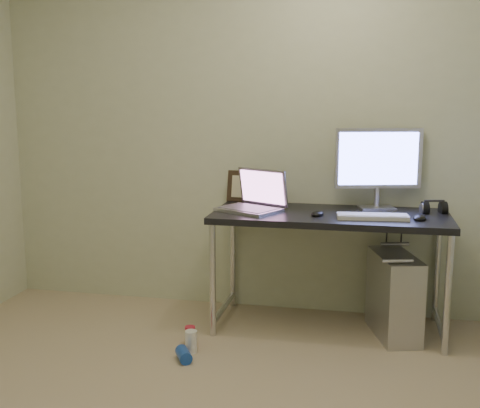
% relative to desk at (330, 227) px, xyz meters
% --- Properties ---
extents(wall_back, '(3.50, 0.02, 2.50)m').
position_rel_desk_xyz_m(wall_back, '(-0.58, 0.32, 0.59)').
color(wall_back, beige).
rests_on(wall_back, ground).
extents(desk, '(1.45, 0.64, 0.75)m').
position_rel_desk_xyz_m(desk, '(0.00, 0.00, 0.00)').
color(desk, black).
rests_on(desk, ground).
extents(tower_computer, '(0.34, 0.53, 0.55)m').
position_rel_desk_xyz_m(tower_computer, '(0.41, -0.04, -0.41)').
color(tower_computer, silver).
rests_on(tower_computer, ground).
extents(cable_a, '(0.01, 0.16, 0.69)m').
position_rel_desk_xyz_m(cable_a, '(0.36, 0.27, -0.26)').
color(cable_a, black).
rests_on(cable_a, ground).
extents(cable_b, '(0.02, 0.11, 0.71)m').
position_rel_desk_xyz_m(cable_b, '(0.45, 0.25, -0.28)').
color(cable_b, black).
rests_on(cable_b, ground).
extents(can_red, '(0.08, 0.08, 0.11)m').
position_rel_desk_xyz_m(can_red, '(-0.79, -0.44, -0.61)').
color(can_red, red).
rests_on(can_red, ground).
extents(can_white, '(0.08, 0.08, 0.13)m').
position_rel_desk_xyz_m(can_white, '(-0.75, -0.55, -0.60)').
color(can_white, white).
rests_on(can_white, ground).
extents(can_blue, '(0.13, 0.15, 0.07)m').
position_rel_desk_xyz_m(can_blue, '(-0.75, -0.67, -0.63)').
color(can_blue, blue).
rests_on(can_blue, ground).
extents(laptop, '(0.47, 0.44, 0.26)m').
position_rel_desk_xyz_m(laptop, '(-0.48, 0.01, 0.15)').
color(laptop, '#B4B3BB').
rests_on(laptop, desk).
extents(monitor, '(0.54, 0.21, 0.52)m').
position_rel_desk_xyz_m(monitor, '(0.28, 0.20, 0.39)').
color(monitor, '#B4B3BB').
rests_on(monitor, desk).
extents(keyboard, '(0.43, 0.17, 0.03)m').
position_rel_desk_xyz_m(keyboard, '(0.26, -0.12, 0.10)').
color(keyboard, silver).
rests_on(keyboard, desk).
extents(mouse_right, '(0.10, 0.13, 0.04)m').
position_rel_desk_xyz_m(mouse_right, '(0.53, -0.10, 0.11)').
color(mouse_right, black).
rests_on(mouse_right, desk).
extents(mouse_left, '(0.10, 0.13, 0.04)m').
position_rel_desk_xyz_m(mouse_left, '(-0.07, -0.09, 0.11)').
color(mouse_left, black).
rests_on(mouse_left, desk).
extents(headphones, '(0.17, 0.10, 0.10)m').
position_rel_desk_xyz_m(headphones, '(0.63, 0.14, 0.11)').
color(headphones, black).
rests_on(headphones, desk).
extents(picture_frame, '(0.27, 0.10, 0.22)m').
position_rel_desk_xyz_m(picture_frame, '(-0.59, 0.29, 0.19)').
color(picture_frame, black).
rests_on(picture_frame, desk).
extents(webcam, '(0.05, 0.04, 0.13)m').
position_rel_desk_xyz_m(webcam, '(-0.40, 0.26, 0.18)').
color(webcam, silver).
rests_on(webcam, desk).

